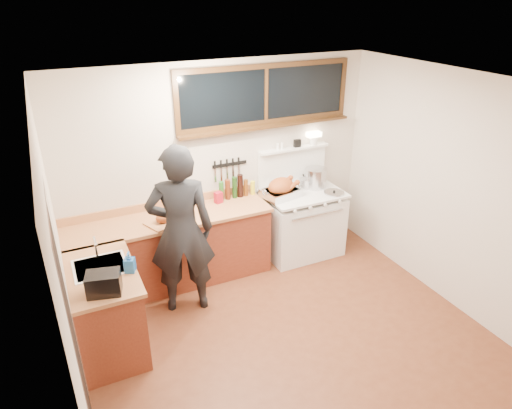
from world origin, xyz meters
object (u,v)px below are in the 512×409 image
man (181,231)px  roast_turkey (281,189)px  vintage_stove (302,221)px  cutting_board (165,219)px

man → roast_turkey: bearing=18.1°
vintage_stove → roast_turkey: 0.63m
cutting_board → roast_turkey: size_ratio=0.94×
man → cutting_board: 0.41m
cutting_board → man: bearing=-80.6°
cutting_board → roast_turkey: (1.54, 0.08, 0.05)m
vintage_stove → man: man is taller
vintage_stove → roast_turkey: (-0.33, -0.00, 0.53)m
vintage_stove → man: 1.94m
vintage_stove → cutting_board: (-1.87, -0.08, 0.49)m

